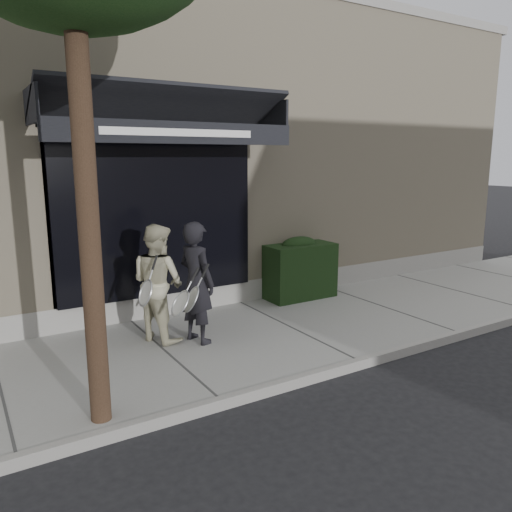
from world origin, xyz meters
TOP-DOWN VIEW (x-y plane):
  - ground at (0.00, 0.00)m, footprint 80.00×80.00m
  - sidewalk at (0.00, 0.00)m, footprint 20.00×3.00m
  - curb at (0.00, -1.55)m, footprint 20.00×0.10m
  - building_facade at (-0.01, 4.96)m, footprint 14.30×8.04m
  - hedge at (1.10, 1.25)m, footprint 1.30×0.70m
  - pedestrian_front at (-1.47, 0.15)m, footprint 0.78×0.86m
  - pedestrian_back at (-1.89, 0.52)m, footprint 0.89×0.99m

SIDE VIEW (x-z plane):
  - ground at x=0.00m, z-range 0.00..0.00m
  - sidewalk at x=0.00m, z-range 0.00..0.12m
  - curb at x=0.00m, z-range 0.00..0.14m
  - hedge at x=1.10m, z-range 0.09..1.23m
  - pedestrian_back at x=-1.89m, z-range 0.12..1.78m
  - pedestrian_front at x=-1.47m, z-range 0.12..1.83m
  - building_facade at x=-0.01m, z-range -0.08..5.56m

